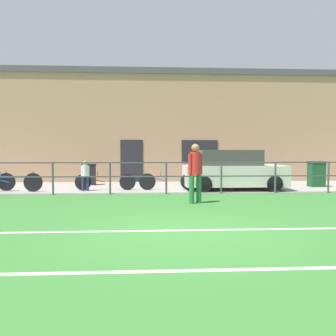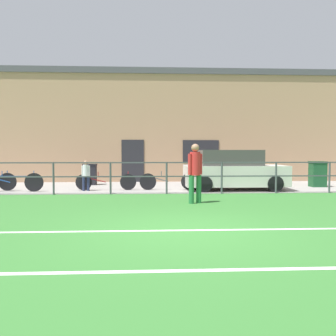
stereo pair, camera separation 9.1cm
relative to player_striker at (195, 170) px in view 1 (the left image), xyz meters
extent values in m
cube|color=#33702D|center=(-0.73, -3.64, -1.01)|extent=(60.00, 44.00, 0.04)
cube|color=white|center=(-0.73, -3.63, -0.99)|extent=(36.00, 0.11, 0.00)
cube|color=white|center=(-0.73, -5.99, -0.99)|extent=(36.00, 0.11, 0.00)
cube|color=gray|center=(-0.73, 4.86, -0.98)|extent=(48.00, 5.00, 0.02)
cylinder|color=#474C51|center=(-4.73, 2.36, -0.42)|extent=(0.07, 0.07, 1.15)
cylinder|color=#474C51|center=(-2.73, 2.36, -0.42)|extent=(0.07, 0.07, 1.15)
cylinder|color=#474C51|center=(-0.73, 2.36, -0.42)|extent=(0.07, 0.07, 1.15)
cylinder|color=#474C51|center=(1.27, 2.36, -0.42)|extent=(0.07, 0.07, 1.15)
cylinder|color=#474C51|center=(3.27, 2.36, -0.42)|extent=(0.07, 0.07, 1.15)
cylinder|color=#474C51|center=(5.27, 2.36, -0.42)|extent=(0.07, 0.07, 1.15)
cube|color=#474C51|center=(-0.73, 2.36, 0.13)|extent=(36.00, 0.04, 0.04)
cube|color=#474C51|center=(-0.73, 2.36, -0.36)|extent=(36.00, 0.04, 0.04)
cube|color=tan|center=(-0.73, 8.56, 1.68)|extent=(28.00, 2.40, 5.34)
cube|color=#232328|center=(-2.16, 7.35, 0.06)|extent=(1.10, 0.04, 2.10)
cube|color=#232328|center=(1.23, 7.35, 0.54)|extent=(1.80, 0.04, 1.10)
cube|color=#4C4C51|center=(-0.73, 8.56, 4.50)|extent=(28.00, 2.56, 0.30)
cylinder|color=#237038|center=(-0.12, -0.06, -0.58)|extent=(0.15, 0.15, 0.83)
cylinder|color=#237038|center=(0.12, 0.06, -0.58)|extent=(0.15, 0.15, 0.83)
cylinder|color=red|center=(0.00, 0.00, 0.18)|extent=(0.31, 0.31, 0.69)
sphere|color=#A37556|center=(0.00, 0.00, 0.64)|extent=(0.23, 0.23, 0.23)
cylinder|color=red|center=(-0.17, -0.08, 0.16)|extent=(0.11, 0.11, 0.61)
cylinder|color=red|center=(0.17, 0.08, 0.16)|extent=(0.11, 0.11, 0.61)
cylinder|color=#232D4C|center=(-3.68, 3.37, -0.70)|extent=(0.10, 0.10, 0.55)
cylinder|color=#232D4C|center=(-3.85, 3.35, -0.70)|extent=(0.10, 0.10, 0.55)
cylinder|color=white|center=(-3.77, 3.36, -0.20)|extent=(0.20, 0.20, 0.45)
sphere|color=#A37556|center=(-3.77, 3.36, 0.11)|extent=(0.16, 0.16, 0.16)
cylinder|color=white|center=(-3.64, 3.37, -0.21)|extent=(0.07, 0.07, 0.41)
cylinder|color=white|center=(-3.89, 3.34, -0.21)|extent=(0.07, 0.07, 0.41)
cube|color=silver|center=(2.02, 3.51, -0.41)|extent=(3.92, 1.78, 0.79)
cube|color=#43413E|center=(1.82, 3.51, 0.29)|extent=(2.35, 1.49, 0.61)
cylinder|color=black|center=(0.69, 2.66, -0.67)|extent=(0.60, 0.18, 0.60)
cylinder|color=black|center=(3.35, 2.66, -0.67)|extent=(0.60, 0.18, 0.60)
cylinder|color=black|center=(0.69, 4.36, -0.67)|extent=(0.60, 0.18, 0.60)
cylinder|color=black|center=(3.35, 4.36, -0.67)|extent=(0.60, 0.18, 0.60)
cylinder|color=black|center=(-3.89, 3.56, -0.66)|extent=(0.63, 0.04, 0.63)
cylinder|color=black|center=(-2.17, 3.56, -0.66)|extent=(0.63, 0.04, 0.63)
cube|color=maroon|center=(-3.03, 3.56, -0.46)|extent=(1.34, 0.04, 0.04)
cube|color=maroon|center=(-3.46, 3.56, -0.56)|extent=(0.84, 0.03, 0.23)
cylinder|color=maroon|center=(-3.33, 3.56, -0.36)|extent=(0.03, 0.03, 0.20)
cylinder|color=maroon|center=(-2.17, 3.56, -0.39)|extent=(0.03, 0.03, 0.28)
cylinder|color=black|center=(-5.67, 3.20, -0.63)|extent=(0.70, 0.04, 0.70)
cube|color=#234C99|center=(-6.53, 3.20, -0.40)|extent=(1.35, 0.04, 0.04)
cylinder|color=#234C99|center=(-6.83, 3.20, -0.30)|extent=(0.03, 0.03, 0.20)
cylinder|color=#234C99|center=(-5.67, 3.20, -0.33)|extent=(0.03, 0.03, 0.28)
cylinder|color=black|center=(-1.40, 3.56, -0.65)|extent=(0.65, 0.04, 0.65)
cylinder|color=black|center=(0.23, 3.56, -0.65)|extent=(0.65, 0.04, 0.65)
cube|color=#4C5156|center=(-0.59, 3.56, -0.44)|extent=(1.27, 0.04, 0.04)
cube|color=#4C5156|center=(-0.99, 3.56, -0.54)|extent=(0.79, 0.03, 0.24)
cylinder|color=#4C5156|center=(-0.87, 3.56, -0.34)|extent=(0.03, 0.03, 0.20)
cylinder|color=#4C5156|center=(0.23, 3.56, -0.37)|extent=(0.03, 0.03, 0.28)
cylinder|color=black|center=(-6.78, 3.56, -0.63)|extent=(0.69, 0.04, 0.69)
cylinder|color=#234C99|center=(-6.78, 3.56, -0.34)|extent=(0.03, 0.03, 0.28)
cube|color=#194C28|center=(5.83, 4.45, -0.47)|extent=(0.60, 0.50, 1.01)
cube|color=#143D20|center=(5.83, 4.45, 0.07)|extent=(0.64, 0.54, 0.08)
cube|color=black|center=(-4.02, 5.87, -0.54)|extent=(0.55, 0.47, 0.87)
cube|color=black|center=(-4.02, 5.87, -0.07)|extent=(0.59, 0.50, 0.08)
camera|label=1|loc=(-1.45, -10.52, 0.54)|focal=38.58mm
camera|label=2|loc=(-1.36, -10.53, 0.54)|focal=38.58mm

